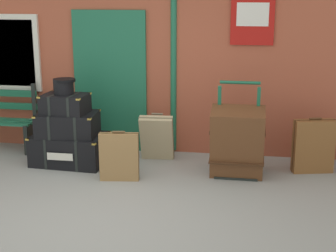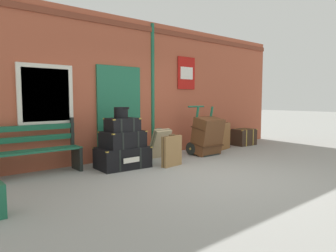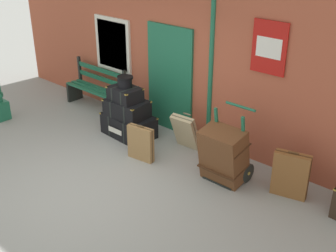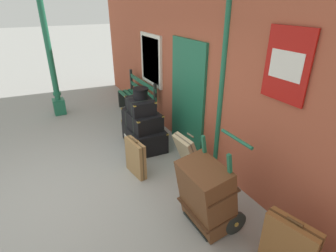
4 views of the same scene
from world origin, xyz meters
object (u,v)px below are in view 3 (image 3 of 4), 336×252
steamer_trunk_top (125,94)px  suitcase_oxblood (141,143)px  steamer_trunk_base (129,125)px  porters_trolley (229,162)px  platform_bench (97,89)px  suitcase_olive (291,175)px  round_hatbox (125,81)px  steamer_trunk_middle (127,108)px  large_brown_trunk (224,155)px  suitcase_tan (186,132)px

steamer_trunk_top → suitcase_oxblood: 1.14m
steamer_trunk_base → porters_trolley: (2.33, 0.04, 0.06)m
platform_bench → suitcase_olive: 4.87m
suitcase_oxblood → suitcase_olive: bearing=16.1°
porters_trolley → suitcase_olive: (1.00, 0.16, 0.09)m
platform_bench → steamer_trunk_top: bearing=-19.3°
round_hatbox → suitcase_oxblood: bearing=-29.2°
platform_bench → suitcase_olive: bearing=-3.4°
steamer_trunk_middle → steamer_trunk_top: (-0.02, -0.01, 0.29)m
steamer_trunk_base → large_brown_trunk: size_ratio=1.11×
suitcase_olive → steamer_trunk_middle: bearing=-176.1°
steamer_trunk_base → round_hatbox: 0.91m
steamer_trunk_base → suitcase_oxblood: suitcase_oxblood is taller
steamer_trunk_middle → steamer_trunk_top: bearing=-141.3°
large_brown_trunk → suitcase_olive: (1.00, 0.34, -0.11)m
steamer_trunk_base → suitcase_olive: suitcase_olive is taller
platform_bench → round_hatbox: round_hatbox is taller
steamer_trunk_top → suitcase_oxblood: (0.87, -0.48, -0.56)m
suitcase_olive → platform_bench: bearing=176.6°
porters_trolley → large_brown_trunk: porters_trolley is taller
platform_bench → suitcase_olive: (4.86, -0.29, -0.08)m
steamer_trunk_base → suitcase_olive: size_ratio=1.38×
platform_bench → porters_trolley: bearing=-6.7°
steamer_trunk_middle → suitcase_olive: bearing=3.9°
steamer_trunk_middle → round_hatbox: 0.54m
platform_bench → steamer_trunk_base: size_ratio=1.53×
steamer_trunk_base → steamer_trunk_middle: steamer_trunk_middle is taller
steamer_trunk_top → suitcase_tan: size_ratio=0.91×
steamer_trunk_top → platform_bench: bearing=160.7°
steamer_trunk_base → round_hatbox: size_ratio=3.45×
steamer_trunk_base → suitcase_tan: size_ratio=1.50×
steamer_trunk_middle → suitcase_oxblood: 1.02m
platform_bench → steamer_trunk_base: (1.53, -0.49, -0.23)m
steamer_trunk_top → suitcase_tan: steamer_trunk_top is taller
suitcase_oxblood → steamer_trunk_top: bearing=151.3°
platform_bench → steamer_trunk_top: platform_bench is taller
suitcase_tan → platform_bench: bearing=176.1°
round_hatbox → suitcase_tan: round_hatbox is taller
steamer_trunk_top → large_brown_trunk: size_ratio=0.68×
large_brown_trunk → porters_trolley: bearing=90.0°
steamer_trunk_base → suitcase_olive: (3.33, 0.20, 0.15)m
platform_bench → steamer_trunk_base: platform_bench is taller
steamer_trunk_middle → porters_trolley: 2.36m
platform_bench → porters_trolley: porters_trolley is taller
large_brown_trunk → suitcase_tan: 1.23m
large_brown_trunk → suitcase_oxblood: size_ratio=1.42×
steamer_trunk_top → suitcase_tan: (1.21, 0.34, -0.53)m
steamer_trunk_top → steamer_trunk_middle: bearing=38.7°
porters_trolley → suitcase_oxblood: (-1.48, -0.55, 0.04)m
platform_bench → suitcase_oxblood: platform_bench is taller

